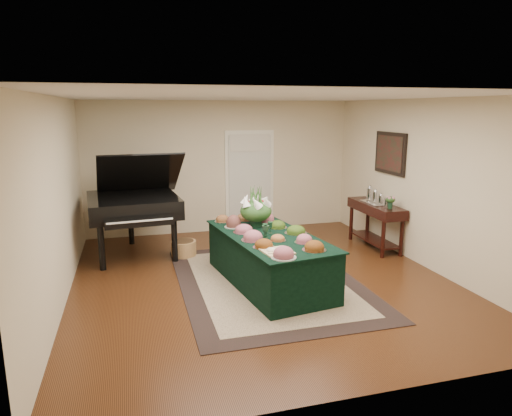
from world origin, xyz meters
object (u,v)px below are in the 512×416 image
object	(u,v)px
floral_centerpiece	(256,207)
mahogany_sideboard	(376,213)
buffet_table	(269,259)
grand_piano	(134,204)

from	to	relation	value
floral_centerpiece	mahogany_sideboard	world-z (taller)	floral_centerpiece
buffet_table	floral_centerpiece	size ratio (longest dim) A/B	4.95
floral_centerpiece	grand_piano	xyz separation A→B (m)	(-1.82, 1.39, -0.13)
buffet_table	grand_piano	world-z (taller)	grand_piano
grand_piano	mahogany_sideboard	size ratio (longest dim) A/B	1.36
buffet_table	floral_centerpiece	world-z (taller)	floral_centerpiece
mahogany_sideboard	grand_piano	bearing A→B (deg)	170.33
grand_piano	floral_centerpiece	bearing A→B (deg)	-37.49
floral_centerpiece	grand_piano	world-z (taller)	grand_piano
floral_centerpiece	mahogany_sideboard	distance (m)	2.59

